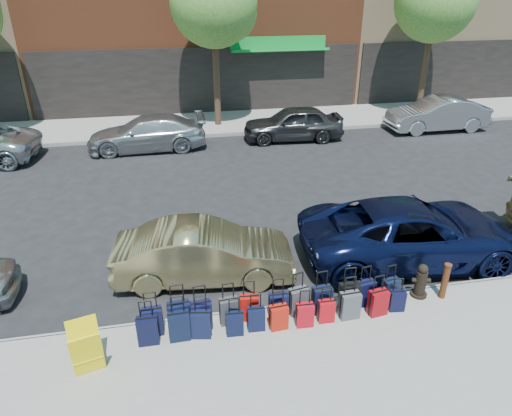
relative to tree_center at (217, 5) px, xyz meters
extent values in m
plane|color=black|center=(-0.64, -9.50, -5.41)|extent=(120.00, 120.00, 0.00)
cube|color=gray|center=(-0.64, -16.00, -5.34)|extent=(60.00, 4.00, 0.15)
cube|color=gray|center=(-0.64, 0.50, -5.34)|extent=(60.00, 4.00, 0.15)
cube|color=gray|center=(-0.64, -13.98, -5.34)|extent=(60.00, 0.08, 0.15)
cube|color=gray|center=(-0.64, -1.52, -5.34)|extent=(60.00, 0.08, 0.15)
cube|color=black|center=(-0.64, 2.45, -3.71)|extent=(16.66, 0.15, 3.40)
cube|color=#0E8330|center=(3.36, 2.10, -2.21)|extent=(5.00, 0.91, 0.27)
cube|color=#0E8330|center=(3.36, 2.40, -1.86)|extent=(5.00, 0.10, 0.60)
cube|color=black|center=(15.36, 2.45, -3.71)|extent=(14.70, 0.15, 3.40)
cylinder|color=black|center=(-0.14, 0.00, -2.86)|extent=(0.30, 0.30, 4.80)
sphere|color=#377426|center=(-0.14, 0.00, 0.11)|extent=(3.80, 3.80, 3.80)
sphere|color=#377426|center=(0.46, 0.00, -0.27)|extent=(2.58, 2.58, 2.58)
cylinder|color=black|center=(10.36, 0.00, -2.86)|extent=(0.30, 0.30, 4.80)
sphere|color=#377426|center=(10.36, 0.00, 0.11)|extent=(3.80, 3.80, 3.80)
sphere|color=#377426|center=(10.96, 0.00, -0.27)|extent=(2.58, 2.58, 2.58)
cube|color=black|center=(-3.13, -14.34, -4.97)|extent=(0.40, 0.23, 0.59)
cylinder|color=black|center=(-3.13, -14.34, -4.32)|extent=(0.22, 0.04, 0.03)
cube|color=black|center=(-2.61, -14.33, -4.94)|extent=(0.46, 0.28, 0.65)
cylinder|color=black|center=(-2.61, -14.33, -4.23)|extent=(0.25, 0.06, 0.03)
cube|color=black|center=(-2.18, -14.34, -4.96)|extent=(0.42, 0.25, 0.61)
cylinder|color=black|center=(-2.18, -14.34, -4.30)|extent=(0.23, 0.05, 0.03)
cube|color=#333338|center=(-1.62, -14.30, -4.97)|extent=(0.40, 0.24, 0.58)
cylinder|color=black|center=(-1.62, -14.30, -4.35)|extent=(0.22, 0.05, 0.03)
cube|color=#A6100A|center=(-1.21, -14.26, -4.98)|extent=(0.40, 0.25, 0.56)
cylinder|color=black|center=(-1.21, -14.26, -4.37)|extent=(0.21, 0.06, 0.03)
cube|color=black|center=(-0.62, -14.33, -4.98)|extent=(0.38, 0.21, 0.57)
cylinder|color=black|center=(-0.62, -14.33, -4.36)|extent=(0.21, 0.03, 0.03)
cube|color=#3F3F45|center=(-0.17, -14.26, -4.97)|extent=(0.43, 0.29, 0.59)
cylinder|color=black|center=(-0.17, -14.26, -4.32)|extent=(0.22, 0.07, 0.03)
cube|color=black|center=(0.31, -14.32, -4.96)|extent=(0.42, 0.25, 0.60)
cylinder|color=black|center=(0.31, -14.32, -4.31)|extent=(0.23, 0.05, 0.03)
cube|color=black|center=(0.90, -14.35, -4.95)|extent=(0.42, 0.24, 0.62)
cylinder|color=black|center=(0.90, -14.35, -4.29)|extent=(0.23, 0.04, 0.03)
cube|color=black|center=(1.30, -14.27, -4.98)|extent=(0.41, 0.27, 0.57)
cylinder|color=black|center=(1.30, -14.27, -4.35)|extent=(0.22, 0.07, 0.03)
cube|color=black|center=(1.87, -14.26, -4.99)|extent=(0.39, 0.26, 0.55)
cylinder|color=black|center=(1.87, -14.26, -4.40)|extent=(0.21, 0.07, 0.03)
cube|color=black|center=(-3.21, -14.57, -4.97)|extent=(0.40, 0.23, 0.58)
cylinder|color=black|center=(-3.21, -14.57, -4.34)|extent=(0.22, 0.03, 0.03)
cube|color=black|center=(-2.63, -14.57, -4.96)|extent=(0.41, 0.24, 0.60)
cylinder|color=black|center=(-2.63, -14.57, -4.32)|extent=(0.23, 0.04, 0.03)
cube|color=black|center=(-2.21, -14.58, -4.98)|extent=(0.42, 0.29, 0.56)
cylinder|color=black|center=(-2.21, -14.58, -4.37)|extent=(0.22, 0.07, 0.03)
cube|color=black|center=(-1.56, -14.65, -5.02)|extent=(0.35, 0.21, 0.49)
cylinder|color=black|center=(-1.56, -14.65, -4.48)|extent=(0.19, 0.04, 0.03)
cube|color=black|center=(-1.13, -14.59, -5.01)|extent=(0.35, 0.21, 0.50)
cylinder|color=black|center=(-1.13, -14.59, -4.46)|extent=(0.19, 0.04, 0.03)
cube|color=#B0180B|center=(-0.69, -14.65, -5.00)|extent=(0.37, 0.24, 0.53)
cylinder|color=black|center=(-0.69, -14.65, -4.43)|extent=(0.20, 0.05, 0.03)
cube|color=#AA0A18|center=(-0.16, -14.67, -5.01)|extent=(0.35, 0.22, 0.51)
cylinder|color=black|center=(-0.16, -14.67, -4.46)|extent=(0.19, 0.04, 0.03)
cube|color=#AD0B12|center=(0.31, -14.62, -5.02)|extent=(0.33, 0.20, 0.48)
cylinder|color=black|center=(0.31, -14.62, -4.49)|extent=(0.18, 0.04, 0.03)
cube|color=#424348|center=(0.81, -14.60, -4.97)|extent=(0.41, 0.25, 0.59)
cylinder|color=black|center=(0.81, -14.60, -4.32)|extent=(0.23, 0.04, 0.03)
cube|color=maroon|center=(1.43, -14.62, -4.98)|extent=(0.41, 0.28, 0.57)
cylinder|color=black|center=(1.43, -14.62, -4.36)|extent=(0.22, 0.06, 0.03)
cube|color=black|center=(1.88, -14.58, -5.03)|extent=(0.34, 0.22, 0.47)
cylinder|color=black|center=(1.88, -14.58, -4.51)|extent=(0.18, 0.05, 0.03)
cylinder|color=black|center=(2.60, -14.21, -5.23)|extent=(0.36, 0.36, 0.06)
cylinder|color=black|center=(2.60, -14.21, -4.92)|extent=(0.24, 0.24, 0.56)
sphere|color=black|center=(2.60, -14.21, -4.58)|extent=(0.22, 0.22, 0.22)
cylinder|color=black|center=(2.60, -14.21, -4.86)|extent=(0.41, 0.19, 0.10)
cylinder|color=#38190C|center=(3.06, -14.37, -4.85)|extent=(0.14, 0.14, 0.83)
cylinder|color=#38190C|center=(3.06, -14.37, -4.43)|extent=(0.16, 0.16, 0.04)
cube|color=yellow|center=(-4.20, -15.22, -4.79)|extent=(0.57, 0.36, 0.94)
cube|color=yellow|center=(-4.28, -14.88, -4.79)|extent=(0.57, 0.36, 0.94)
cube|color=yellow|center=(-4.24, -15.05, -4.93)|extent=(0.59, 0.46, 0.02)
imported|color=tan|center=(-1.93, -12.43, -4.73)|extent=(4.29, 1.87, 1.37)
imported|color=#0C1337|center=(3.21, -12.58, -4.64)|extent=(5.68, 2.91, 1.54)
imported|color=silver|center=(-3.43, -2.67, -4.71)|extent=(4.83, 1.97, 1.40)
imported|color=#303032|center=(2.89, -2.55, -4.67)|extent=(4.45, 2.04, 1.48)
imported|color=#AFB2B6|center=(9.89, -2.47, -4.64)|extent=(4.70, 1.66, 1.54)
camera|label=1|loc=(-2.48, -21.52, 0.96)|focal=32.00mm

